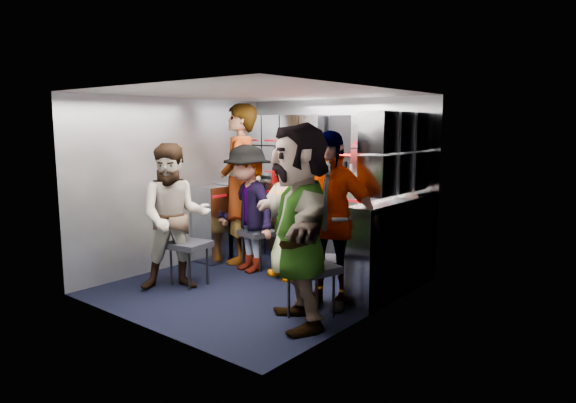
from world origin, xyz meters
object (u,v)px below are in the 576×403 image
Objects in this scene: jump_seat_near_right at (311,271)px; attendant_arc_c at (290,213)px; jump_seat_center at (299,238)px; attendant_arc_e at (299,226)px; attendant_arc_a at (175,217)px; attendant_arc_b at (248,209)px; jump_seat_near_left at (189,247)px; attendant_arc_d at (329,220)px; attendant_standing at (239,184)px; jump_seat_mid_right at (338,263)px; jump_seat_mid_left at (258,235)px.

attendant_arc_c reaches higher than jump_seat_near_right.
attendant_arc_e is (0.99, -1.26, 0.46)m from jump_seat_center.
attendant_arc_b is at bearing 32.41° from attendant_arc_a.
jump_seat_near_left is 0.32× the size of attendant_arc_b.
attendant_arc_d is (1.59, 0.60, 0.07)m from attendant_arc_a.
attendant_arc_c is 1.47m from attendant_arc_e.
jump_seat_near_right is 1.71m from attendant_arc_a.
jump_seat_near_left is at bearing -145.48° from attendant_arc_e.
attendant_standing is at bearing -173.09° from attendant_arc_e.
jump_seat_mid_right is at bearing 5.34° from attendant_arc_b.
attendant_arc_b is (0.13, 1.00, -0.02)m from attendant_arc_a.
attendant_arc_d is at bearing -29.55° from attendant_arc_a.
attendant_arc_c is at bearing 49.04° from attendant_standing.
attendant_arc_a is (-0.00, -0.18, 0.36)m from jump_seat_near_left.
attendant_arc_d reaches higher than jump_seat_mid_right.
attendant_arc_b is at bearing 153.42° from jump_seat_near_right.
jump_seat_near_right is at bearing -94.83° from attendant_arc_d.
attendant_arc_e reaches higher than jump_seat_mid_right.
attendant_arc_e reaches higher than attendant_arc_d.
jump_seat_near_left is 1.32m from jump_seat_center.
jump_seat_mid_left is 0.23× the size of attendant_standing.
jump_seat_near_right reaches higher than jump_seat_mid_left.
jump_seat_center is at bearing 60.14° from attendant_standing.
jump_seat_mid_right is 1.52m from attendant_arc_b.
attendant_standing reaches higher than jump_seat_center.
attendant_arc_a is 1.03× the size of attendant_arc_b.
jump_seat_mid_left is at bearing 164.84° from jump_seat_mid_right.
jump_seat_near_right is at bearing 128.94° from attendant_arc_e.
jump_seat_near_right is (1.53, -0.94, 0.03)m from jump_seat_mid_left.
attendant_arc_a is 1.66m from attendant_arc_e.
attendant_arc_b is (0.00, -0.18, 0.35)m from jump_seat_mid_left.
jump_seat_mid_left is 0.27× the size of attendant_arc_d.
jump_seat_near_left is 1.66m from jump_seat_near_right.
jump_seat_mid_left is 0.26× the size of attendant_arc_e.
attendant_arc_d is 0.96× the size of attendant_arc_e.
jump_seat_mid_left is 0.91× the size of jump_seat_near_right.
attendant_arc_d is (1.84, -0.65, -0.16)m from attendant_standing.
jump_seat_near_right is 0.29× the size of attendant_arc_e.
attendant_arc_b is (0.13, 0.82, 0.34)m from jump_seat_near_left.
jump_seat_mid_left is at bearing 45.31° from attendant_standing.
attendant_arc_c reaches higher than jump_seat_mid_right.
attendant_arc_d is 0.55m from attendant_arc_e.
jump_seat_center is 0.31× the size of attendant_arc_a.
jump_seat_near_right is at bearing -47.71° from jump_seat_center.
jump_seat_mid_left reaches higher than jump_seat_mid_right.
attendant_standing reaches higher than attendant_arc_d.
attendant_arc_b reaches higher than jump_seat_near_right.
jump_seat_near_left is 0.31× the size of attendant_arc_a.
jump_seat_mid_left is 1.00× the size of jump_seat_mid_right.
attendant_arc_d reaches higher than attendant_arc_c.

